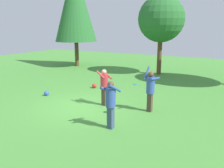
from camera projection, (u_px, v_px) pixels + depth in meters
The scene contains 9 objects.
ground_plane at pixel (85, 106), 10.44m from camera, with size 40.00×40.00×0.00m, color #478C38.
person_thrower at pixel (150, 88), 9.55m from camera, with size 0.57×0.59×1.87m.
person_catcher at pixel (111, 101), 7.93m from camera, with size 0.62×0.68×1.69m.
person_bystander at pixel (104, 84), 10.33m from camera, with size 0.69×0.65×1.64m.
frisbee at pixel (137, 85), 8.77m from camera, with size 0.35×0.35×0.11m.
ball_blue at pixel (46, 93), 12.00m from camera, with size 0.25×0.25×0.25m, color blue.
ball_red at pixel (94, 86), 13.48m from camera, with size 0.27×0.27×0.27m, color red.
tree_center at pixel (161, 19), 16.50m from camera, with size 3.30×3.30×5.64m.
tree_far_left at pixel (75, 3), 19.76m from camera, with size 3.60×3.60×8.59m.
Camera 1 is at (5.87, -8.06, 3.46)m, focal length 37.42 mm.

